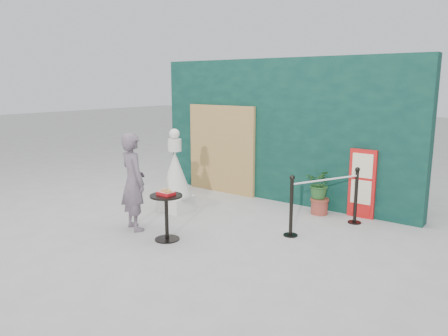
{
  "coord_description": "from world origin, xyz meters",
  "views": [
    {
      "loc": [
        4.64,
        -4.91,
        2.51
      ],
      "look_at": [
        0.0,
        1.2,
        1.0
      ],
      "focal_mm": 35.0,
      "sensor_mm": 36.0,
      "label": 1
    }
  ],
  "objects": [
    {
      "name": "planter",
      "position": [
        1.19,
        2.68,
        0.52
      ],
      "size": [
        0.53,
        0.46,
        0.9
      ],
      "color": "#994032",
      "rests_on": "ground"
    },
    {
      "name": "menu_board",
      "position": [
        1.9,
        2.95,
        0.65
      ],
      "size": [
        0.5,
        0.07,
        1.3
      ],
      "color": "red",
      "rests_on": "ground"
    },
    {
      "name": "food_basket",
      "position": [
        -0.16,
        -0.11,
        0.79
      ],
      "size": [
        0.26,
        0.19,
        0.11
      ],
      "color": "red",
      "rests_on": "cafe_table"
    },
    {
      "name": "stanchion_barrier",
      "position": [
        1.64,
        1.91,
        0.49
      ],
      "size": [
        0.84,
        1.54,
        1.03
      ],
      "color": "black",
      "rests_on": "ground"
    },
    {
      "name": "cafe_table",
      "position": [
        -0.16,
        -0.11,
        0.5
      ],
      "size": [
        0.52,
        0.52,
        0.75
      ],
      "color": "black",
      "rests_on": "ground"
    },
    {
      "name": "statue",
      "position": [
        -1.18,
        1.17,
        0.67
      ],
      "size": [
        0.64,
        0.64,
        1.64
      ],
      "color": "silver",
      "rests_on": "ground"
    },
    {
      "name": "back_wall",
      "position": [
        0.0,
        3.15,
        1.5
      ],
      "size": [
        6.0,
        0.3,
        3.0
      ],
      "primitive_type": "cube",
      "color": "black",
      "rests_on": "ground"
    },
    {
      "name": "ground",
      "position": [
        0.0,
        0.0,
        0.0
      ],
      "size": [
        60.0,
        60.0,
        0.0
      ],
      "primitive_type": "plane",
      "color": "#ADAAA5",
      "rests_on": "ground"
    },
    {
      "name": "bamboo_fence",
      "position": [
        -1.4,
        2.94,
        1.0
      ],
      "size": [
        1.8,
        0.08,
        2.0
      ],
      "primitive_type": "cube",
      "color": "tan",
      "rests_on": "ground"
    },
    {
      "name": "woman",
      "position": [
        -0.99,
        -0.07,
        0.84
      ],
      "size": [
        0.71,
        0.57,
        1.68
      ],
      "primitive_type": "imported",
      "rotation": [
        0.0,
        0.0,
        2.82
      ],
      "color": "slate",
      "rests_on": "ground"
    }
  ]
}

